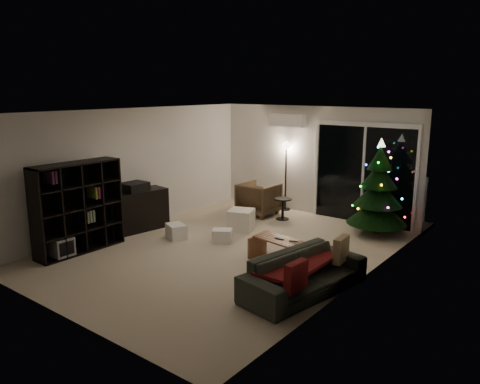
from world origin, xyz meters
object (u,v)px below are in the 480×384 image
object	(u,v)px
media_cabinet	(135,211)
coffee_table	(287,252)
bookshelf	(72,206)
armchair	(259,199)
sofa	(304,274)
christmas_tree	(378,187)

from	to	relation	value
media_cabinet	coffee_table	xyz separation A→B (m)	(3.49, 0.31, -0.22)
bookshelf	armchair	xyz separation A→B (m)	(1.28, 4.03, -0.44)
sofa	media_cabinet	bearing A→B (deg)	93.25
armchair	sofa	size ratio (longest dim) A/B	0.41
media_cabinet	sofa	world-z (taller)	media_cabinet
media_cabinet	coffee_table	bearing A→B (deg)	13.68
media_cabinet	coffee_table	world-z (taller)	media_cabinet
armchair	coffee_table	world-z (taller)	armchair
bookshelf	christmas_tree	bearing A→B (deg)	70.25
media_cabinet	sofa	bearing A→B (deg)	1.96
bookshelf	christmas_tree	size ratio (longest dim) A/B	0.84
media_cabinet	armchair	world-z (taller)	media_cabinet
media_cabinet	coffee_table	distance (m)	3.51
bookshelf	coffee_table	size ratio (longest dim) A/B	1.28
sofa	armchair	bearing A→B (deg)	54.25
coffee_table	christmas_tree	bearing A→B (deg)	87.07
coffee_table	christmas_tree	distance (m)	2.70
sofa	coffee_table	xyz separation A→B (m)	(-0.81, 0.81, -0.09)
armchair	coffee_table	xyz separation A→B (m)	(2.21, -2.28, -0.18)
sofa	coffee_table	world-z (taller)	sofa
armchair	christmas_tree	bearing A→B (deg)	-175.22
armchair	media_cabinet	bearing A→B (deg)	63.03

